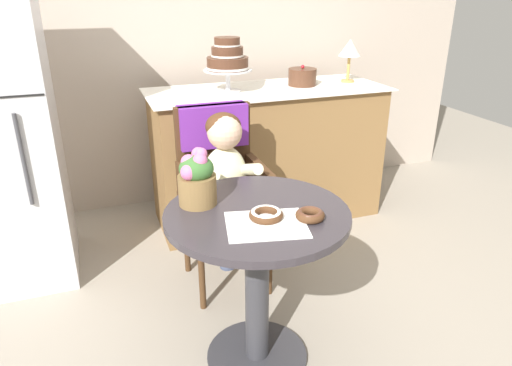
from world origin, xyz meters
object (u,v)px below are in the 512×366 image
object	(u,v)px
flower_vase	(197,178)
cafe_table	(257,258)
donut_front	(266,214)
seated_child	(227,171)
tiered_cake_stand	(227,59)
wicker_chair	(219,168)
round_layer_cake	(302,77)
table_lamp	(350,50)
donut_mid	(310,214)

from	to	relation	value
flower_vase	cafe_table	bearing A→B (deg)	-35.57
cafe_table	donut_front	world-z (taller)	donut_front
seated_child	tiered_cake_stand	xyz separation A→B (m)	(0.24, 0.76, 0.42)
flower_vase	tiered_cake_stand	world-z (taller)	tiered_cake_stand
wicker_chair	round_layer_cake	xyz separation A→B (m)	(0.76, 0.63, 0.32)
seated_child	table_lamp	size ratio (longest dim) A/B	2.55
tiered_cake_stand	donut_mid	bearing A→B (deg)	-94.89
donut_front	donut_mid	world-z (taller)	donut_mid
cafe_table	donut_mid	xyz separation A→B (m)	(0.16, -0.13, 0.23)
cafe_table	seated_child	world-z (taller)	seated_child
donut_mid	flower_vase	xyz separation A→B (m)	(-0.36, 0.27, 0.09)
donut_front	flower_vase	bearing A→B (deg)	134.11
donut_mid	round_layer_cake	distance (m)	1.61
wicker_chair	round_layer_cake	bearing A→B (deg)	42.07
donut_mid	tiered_cake_stand	bearing A→B (deg)	85.11
tiered_cake_stand	wicker_chair	bearing A→B (deg)	-111.74
tiered_cake_stand	round_layer_cake	world-z (taller)	tiered_cake_stand
wicker_chair	donut_mid	bearing A→B (deg)	-79.36
seated_child	round_layer_cake	xyz separation A→B (m)	(0.76, 0.79, 0.28)
wicker_chair	seated_child	size ratio (longest dim) A/B	1.31
seated_child	table_lamp	bearing A→B (deg)	35.35
flower_vase	table_lamp	xyz separation A→B (m)	(1.35, 1.18, 0.29)
tiered_cake_stand	donut_front	bearing A→B (deg)	-101.30
flower_vase	tiered_cake_stand	bearing A→B (deg)	67.43
wicker_chair	seated_child	xyz separation A→B (m)	(0.00, -0.16, 0.04)
donut_front	table_lamp	distance (m)	1.84
cafe_table	round_layer_cake	bearing A→B (deg)	58.75
donut_mid	round_layer_cake	world-z (taller)	round_layer_cake
wicker_chair	flower_vase	bearing A→B (deg)	-111.06
wicker_chair	table_lamp	distance (m)	1.36
table_lamp	cafe_table	bearing A→B (deg)	-130.95
donut_front	round_layer_cake	xyz separation A→B (m)	(0.80, 1.40, 0.22)
seated_child	donut_front	xyz separation A→B (m)	(-0.03, -0.61, 0.06)
cafe_table	seated_child	xyz separation A→B (m)	(0.04, 0.54, 0.17)
donut_mid	tiered_cake_stand	distance (m)	1.48
cafe_table	tiered_cake_stand	size ratio (longest dim) A/B	2.18
donut_mid	flower_vase	size ratio (longest dim) A/B	0.47
donut_front	tiered_cake_stand	world-z (taller)	tiered_cake_stand
donut_front	flower_vase	xyz separation A→B (m)	(-0.21, 0.21, 0.09)
seated_child	tiered_cake_stand	distance (m)	0.90
flower_vase	round_layer_cake	world-z (taller)	round_layer_cake
cafe_table	table_lamp	size ratio (longest dim) A/B	2.53
cafe_table	donut_mid	bearing A→B (deg)	-39.11
round_layer_cake	flower_vase	bearing A→B (deg)	-130.25
wicker_chair	tiered_cake_stand	distance (m)	0.80
donut_mid	flower_vase	bearing A→B (deg)	142.81
table_lamp	flower_vase	bearing A→B (deg)	-138.74
donut_front	table_lamp	size ratio (longest dim) A/B	0.45
cafe_table	table_lamp	distance (m)	1.86
wicker_chair	seated_child	world-z (taller)	seated_child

